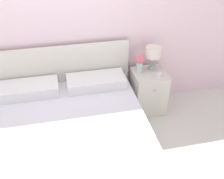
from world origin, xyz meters
TOP-DOWN VIEW (x-y plane):
  - ground_plane at (0.00, 0.00)m, footprint 12.00×12.00m
  - wall_back at (0.00, 0.07)m, footprint 8.00×0.06m
  - bed at (0.00, -0.89)m, footprint 1.87×1.92m
  - nightstand at (1.20, -0.24)m, footprint 0.45×0.47m
  - table_lamp at (1.25, -0.15)m, footprint 0.21×0.21m
  - flower_vase at (1.06, -0.18)m, footprint 0.13×0.13m
  - teacup at (1.29, -0.35)m, footprint 0.12×0.12m

SIDE VIEW (x-z plane):
  - ground_plane at x=0.00m, z-range 0.00..0.00m
  - bed at x=0.00m, z-range -0.24..0.80m
  - nightstand at x=1.20m, z-range 0.00..0.62m
  - teacup at x=1.29m, z-range 0.62..0.67m
  - flower_vase at x=1.06m, z-range 0.64..0.91m
  - table_lamp at x=1.25m, z-range 0.70..1.04m
  - wall_back at x=0.00m, z-range 0.00..2.60m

